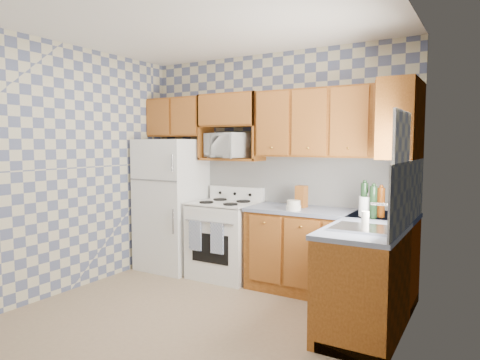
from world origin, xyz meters
name	(u,v)px	position (x,y,z in m)	size (l,w,h in m)	color
floor	(194,321)	(0.00, 0.00, 0.00)	(3.40, 3.40, 0.00)	#896F54
back_wall	(272,167)	(0.00, 1.60, 1.35)	(3.40, 0.02, 2.70)	slate
right_wall	(391,184)	(1.70, 0.00, 1.35)	(0.02, 3.20, 2.70)	slate
backsplash_back	(302,180)	(0.40, 1.59, 1.20)	(2.60, 0.01, 0.56)	white
backsplash_right	(408,194)	(1.69, 0.80, 1.20)	(0.01, 1.60, 0.56)	white
refrigerator	(172,204)	(-1.27, 1.25, 0.84)	(0.75, 0.70, 1.68)	white
stove_body	(225,240)	(-0.47, 1.28, 0.45)	(0.76, 0.65, 0.90)	white
cooktop	(225,203)	(-0.47, 1.28, 0.91)	(0.76, 0.65, 0.03)	silver
backguard	(237,193)	(-0.47, 1.55, 1.00)	(0.76, 0.08, 0.17)	white
dish_towel_left	(195,235)	(-0.67, 0.93, 0.55)	(0.17, 0.03, 0.35)	navy
dish_towel_right	(217,238)	(-0.36, 0.93, 0.55)	(0.17, 0.03, 0.35)	navy
base_cabinets_back	(328,255)	(0.82, 1.30, 0.44)	(1.75, 0.60, 0.88)	#64300D
base_cabinets_right	(372,275)	(1.40, 0.80, 0.44)	(0.60, 1.60, 0.88)	#64300D
countertop_back	(329,212)	(0.82, 1.30, 0.90)	(1.77, 0.63, 0.04)	slate
countertop_right	(372,225)	(1.40, 0.80, 0.90)	(0.63, 1.60, 0.04)	slate
upper_cabinets_back	(335,123)	(0.82, 1.44, 1.85)	(1.75, 0.33, 0.74)	#64300D
upper_cabinets_fridge	(179,118)	(-1.29, 1.44, 1.97)	(0.82, 0.33, 0.50)	#64300D
upper_cabinets_right	(401,120)	(1.53, 1.25, 1.85)	(0.33, 0.70, 0.74)	#64300D
microwave_shelf	(232,159)	(-0.47, 1.44, 1.44)	(0.80, 0.33, 0.03)	#64300D
microwave	(228,146)	(-0.49, 1.39, 1.60)	(0.55, 0.38, 0.31)	white
sink	(363,229)	(1.40, 0.45, 0.93)	(0.48, 0.40, 0.03)	#B7B7BC
window	(401,166)	(1.69, 0.45, 1.45)	(0.02, 0.66, 0.86)	white
bottle_0	(364,200)	(1.24, 1.11, 1.08)	(0.07, 0.07, 0.33)	black
bottle_1	(373,202)	(1.34, 1.05, 1.07)	(0.07, 0.07, 0.31)	black
bottle_2	(381,202)	(1.39, 1.15, 1.06)	(0.07, 0.07, 0.28)	#612A08
knife_block	(301,197)	(0.49, 1.35, 1.04)	(0.11, 0.11, 0.24)	brown
electric_kettle	(367,206)	(1.26, 1.13, 1.02)	(0.15, 0.15, 0.19)	white
food_containers	(294,205)	(0.50, 1.10, 0.97)	(0.16, 0.16, 0.11)	beige
soap_bottle	(365,222)	(1.44, 0.34, 1.01)	(0.06, 0.06, 0.17)	beige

